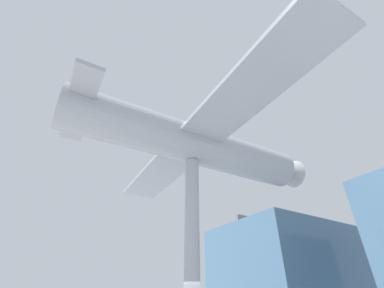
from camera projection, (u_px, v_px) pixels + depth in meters
The scene contains 3 objects.
glass_pavilion_left at pixel (300, 276), 22.07m from camera, with size 8.75×13.99×8.09m.
support_pylon_central at pixel (192, 245), 10.44m from camera, with size 0.64×0.64×7.68m.
suspended_airplane at pixel (196, 145), 13.09m from camera, with size 16.48×13.95×2.83m.
Camera 1 is at (9.43, -5.73, 1.84)m, focal length 24.00 mm.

